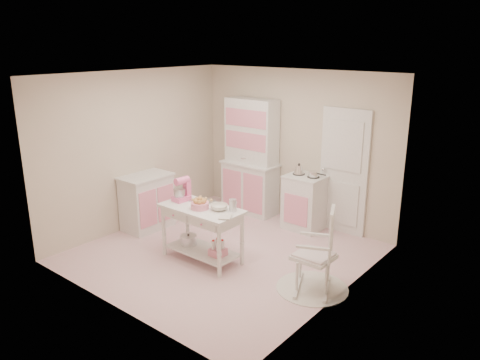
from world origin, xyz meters
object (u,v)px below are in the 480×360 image
(stove, at_px, (305,202))
(stand_mixer, at_px, (181,190))
(work_table, at_px, (202,234))
(bread_basket, at_px, (200,206))
(rocking_chair, at_px, (314,249))
(hutch, at_px, (250,157))
(base_cabinet, at_px, (147,202))

(stove, relative_size, stand_mixer, 2.71)
(stove, xyz_separation_m, stand_mixer, (-0.92, -1.93, 0.51))
(work_table, height_order, bread_basket, bread_basket)
(work_table, bearing_deg, rocking_chair, 9.68)
(stand_mixer, xyz_separation_m, bread_basket, (0.44, -0.07, -0.12))
(hutch, xyz_separation_m, stand_mixer, (0.28, -1.98, -0.07))
(stand_mixer, bearing_deg, rocking_chair, 12.06)
(hutch, bearing_deg, stand_mixer, -82.03)
(rocking_chair, height_order, stand_mixer, stand_mixer)
(work_table, relative_size, stand_mixer, 3.53)
(bread_basket, bearing_deg, base_cabinet, 167.77)
(base_cabinet, xyz_separation_m, stand_mixer, (1.12, -0.27, 0.51))
(rocking_chair, relative_size, stand_mixer, 3.24)
(hutch, xyz_separation_m, work_table, (0.70, -2.00, -0.64))
(base_cabinet, bearing_deg, stove, 39.09)
(stove, bearing_deg, hutch, 177.61)
(rocking_chair, bearing_deg, hutch, 119.03)
(rocking_chair, bearing_deg, work_table, 164.76)
(hutch, bearing_deg, rocking_chair, -36.05)
(stove, relative_size, work_table, 0.77)
(hutch, distance_m, rocking_chair, 2.95)
(base_cabinet, relative_size, rocking_chair, 0.84)
(stand_mixer, bearing_deg, stove, 69.23)
(rocking_chair, xyz_separation_m, bread_basket, (-1.64, -0.33, 0.30))
(stove, xyz_separation_m, bread_basket, (-0.48, -2.00, 0.39))
(hutch, xyz_separation_m, base_cabinet, (-0.84, -1.71, -0.58))
(work_table, bearing_deg, bread_basket, -68.20)
(hutch, bearing_deg, stove, -2.39)
(stand_mixer, bearing_deg, base_cabinet, 171.38)
(base_cabinet, xyz_separation_m, rocking_chair, (3.19, -0.00, 0.09))
(stove, relative_size, rocking_chair, 0.84)
(stove, xyz_separation_m, rocking_chair, (1.15, -1.66, 0.09))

